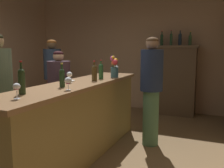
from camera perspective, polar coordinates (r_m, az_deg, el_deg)
floor at (r=3.76m, az=-15.40°, el=-15.62°), size 8.44×8.44×0.00m
wall_back at (r=6.35m, az=3.16°, el=8.18°), size 5.01×0.12×3.00m
bar_counter at (r=3.42m, az=-8.04°, el=-8.39°), size 0.64×2.97×1.05m
display_cabinet at (r=5.77m, az=14.06°, el=1.18°), size 1.05×0.44×1.57m
wine_bottle_syrah at (r=3.48m, az=-4.09°, el=2.78°), size 0.08×0.08×0.29m
wine_bottle_chardonnay at (r=2.61m, az=-20.19°, el=0.88°), size 0.07×0.07×0.34m
wine_bottle_rose at (r=3.71m, az=-2.58°, el=3.12°), size 0.07×0.07×0.29m
wine_bottle_merlot at (r=2.97m, az=-11.48°, el=1.67°), size 0.06×0.06×0.29m
wine_glass_front at (r=2.74m, az=-10.10°, el=0.64°), size 0.08×0.08×0.14m
wine_glass_mid at (r=4.37m, az=0.99°, el=3.70°), size 0.08×0.08×0.16m
wine_glass_rear at (r=2.39m, az=-21.20°, el=-0.73°), size 0.07×0.07×0.15m
wine_glass_spare at (r=3.31m, az=-9.81°, el=2.10°), size 0.07×0.07×0.15m
flower_arrangement at (r=3.91m, az=0.57°, el=4.02°), size 0.14×0.16×0.34m
cheese_plate at (r=3.50m, az=-10.14°, el=0.71°), size 0.19×0.19×0.01m
display_bottle_left at (r=5.79m, az=11.45°, el=10.15°), size 0.07×0.07×0.33m
display_bottle_midleft at (r=5.75m, az=13.52°, el=10.14°), size 0.06×0.06×0.34m
display_bottle_center at (r=5.72m, az=15.46°, el=10.08°), size 0.07×0.07×0.32m
display_bottle_midright at (r=5.69m, az=17.63°, el=9.84°), size 0.07×0.07×0.30m
patron_redhead at (r=4.14m, az=-12.05°, el=-1.83°), size 0.37×0.37×1.46m
patron_near_entrance at (r=5.57m, az=-13.52°, el=2.06°), size 0.38×0.38×1.69m
bartender at (r=3.81m, az=9.08°, el=-0.63°), size 0.34×0.34×1.67m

